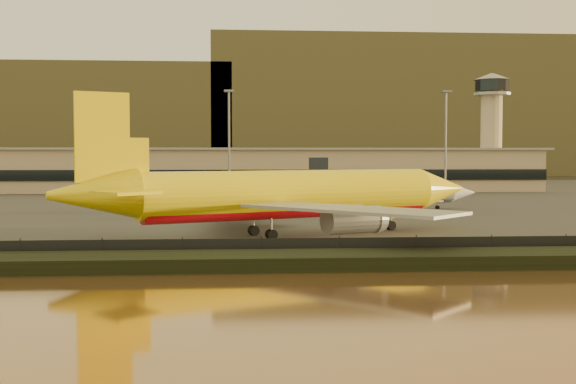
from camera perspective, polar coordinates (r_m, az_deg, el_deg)
name	(u,v)px	position (r m, az deg, el deg)	size (l,w,h in m)	color
ground	(308,245)	(87.10, 1.55, -4.23)	(900.00, 900.00, 0.00)	black
embankment	(325,260)	(70.27, 2.95, -5.40)	(320.00, 7.00, 1.40)	black
tarmac	(270,197)	(181.50, -1.46, -0.43)	(320.00, 220.00, 0.20)	#2D2D2D
perimeter_fence	(320,249)	(74.12, 2.57, -4.49)	(300.00, 0.05, 2.20)	black
terminal_building	(215,170)	(211.65, -5.80, 1.71)	(202.00, 25.00, 12.60)	tan
control_tower	(491,119)	(231.05, 15.78, 5.54)	(11.20, 11.20, 35.50)	tan
apron_light_masts	(340,133)	(162.77, 4.17, 4.66)	(152.20, 12.20, 25.40)	slate
distant_hills	(214,119)	(426.63, -5.86, 5.73)	(470.00, 160.00, 70.00)	brown
dhl_cargo_jet	(284,196)	(94.37, -0.29, -0.28)	(57.34, 54.28, 17.93)	yellow
white_narrowbody_jet	(389,194)	(140.74, 7.96, -0.18)	(35.34, 34.34, 10.15)	white
gse_vehicle_yellow	(382,213)	(122.09, 7.40, -1.64)	(4.10, 1.84, 1.84)	yellow
gse_vehicle_white	(217,213)	(120.94, -5.60, -1.65)	(4.38, 1.97, 1.97)	white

